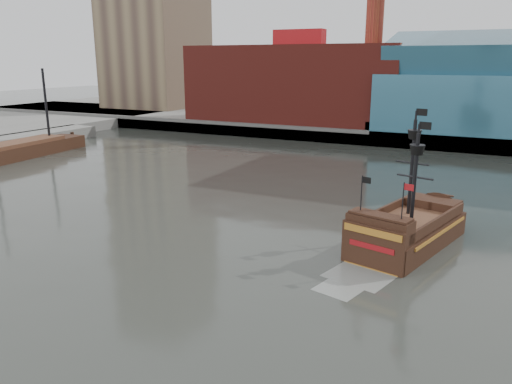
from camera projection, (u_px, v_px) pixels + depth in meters
The scene contains 6 objects.
ground at pixel (196, 310), 29.47m from camera, with size 400.00×400.00×0.00m, color #2B2D28.
promenade_far at pixel (425, 123), 109.04m from camera, with size 220.00×60.00×2.00m, color slate.
seawall at pixel (399, 140), 83.37m from camera, with size 220.00×1.00×2.60m, color #4C4C49.
skyline at pixel (458, 4), 94.33m from camera, with size 149.00×45.00×62.00m.
pirate_ship at pixel (407, 234), 39.22m from camera, with size 8.24×15.96×11.45m.
docked_vessel at pixel (24, 151), 75.88m from camera, with size 6.59×22.04×14.77m.
Camera 1 is at (14.95, -22.40, 14.29)m, focal length 35.00 mm.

